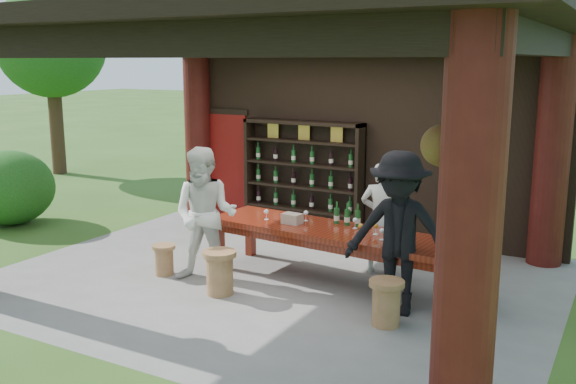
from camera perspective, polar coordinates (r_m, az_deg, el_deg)
The scene contains 14 objects.
ground at distance 8.91m, azimuth -1.26°, elevation -7.72°, with size 90.00×90.00×0.00m, color #2D5119.
pavilion at distance 8.83m, azimuth 0.01°, elevation 6.28°, with size 7.50×6.00×3.60m.
wine_shelf at distance 11.14m, azimuth 1.31°, elevation 1.41°, with size 2.20×0.34×1.94m.
tasting_table at distance 8.59m, azimuth 4.21°, elevation -4.04°, with size 3.74×1.28×0.75m.
stool_near_left at distance 8.31m, azimuth -6.09°, elevation -7.03°, with size 0.44×0.44×0.57m.
stool_near_right at distance 7.42m, azimuth 8.73°, elevation -9.61°, with size 0.40×0.40×0.53m.
stool_far_left at distance 9.18m, azimuth -10.96°, elevation -5.86°, with size 0.33×0.33×0.43m.
host at distance 9.05m, azimuth 8.27°, elevation -2.30°, with size 0.58×0.38×1.58m, color silver.
guest_woman at distance 8.67m, azimuth -7.35°, elevation -2.05°, with size 0.89×0.69×1.83m, color silver.
guest_man at distance 7.60m, azimuth 9.78°, elevation -3.66°, with size 1.25×0.72×1.94m, color black.
table_bottles at distance 8.75m, azimuth 5.28°, elevation -1.95°, with size 0.39×0.09×0.31m.
table_glasses at distance 8.43m, azimuth 5.96°, elevation -3.06°, with size 2.20×0.47×0.15m.
napkin_basket at distance 8.81m, azimuth 0.37°, elevation -2.37°, with size 0.26×0.18×0.14m, color #BF6672.
shrubs at distance 8.83m, azimuth 22.85°, elevation -5.10°, with size 17.61×8.94×1.36m.
Camera 1 is at (4.24, -7.26, 2.95)m, focal length 40.00 mm.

